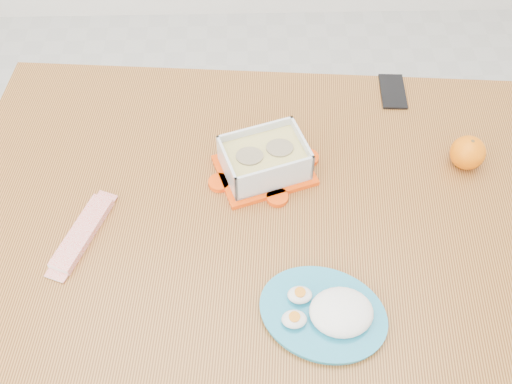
{
  "coord_description": "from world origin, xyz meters",
  "views": [
    {
      "loc": [
        0.08,
        -0.69,
        1.75
      ],
      "look_at": [
        0.1,
        0.02,
        0.81
      ],
      "focal_mm": 40.0,
      "sensor_mm": 36.0,
      "label": 1
    }
  ],
  "objects_px": {
    "dining_table": "(256,231)",
    "food_container": "(265,160)",
    "rice_plate": "(329,312)",
    "orange_fruit": "(468,153)",
    "smartphone": "(393,91)"
  },
  "relations": [
    {
      "from": "dining_table",
      "to": "food_container",
      "type": "relative_size",
      "value": 5.73
    },
    {
      "from": "rice_plate",
      "to": "food_container",
      "type": "bearing_deg",
      "value": 127.83
    },
    {
      "from": "orange_fruit",
      "to": "smartphone",
      "type": "bearing_deg",
      "value": 116.97
    },
    {
      "from": "dining_table",
      "to": "smartphone",
      "type": "height_order",
      "value": "smartphone"
    },
    {
      "from": "dining_table",
      "to": "smartphone",
      "type": "distance_m",
      "value": 0.51
    },
    {
      "from": "rice_plate",
      "to": "smartphone",
      "type": "xyz_separation_m",
      "value": [
        0.23,
        0.6,
        -0.02
      ]
    },
    {
      "from": "food_container",
      "to": "smartphone",
      "type": "bearing_deg",
      "value": 18.56
    },
    {
      "from": "orange_fruit",
      "to": "rice_plate",
      "type": "height_order",
      "value": "orange_fruit"
    },
    {
      "from": "rice_plate",
      "to": "smartphone",
      "type": "height_order",
      "value": "rice_plate"
    },
    {
      "from": "dining_table",
      "to": "food_container",
      "type": "bearing_deg",
      "value": 82.74
    },
    {
      "from": "dining_table",
      "to": "rice_plate",
      "type": "xyz_separation_m",
      "value": [
        0.13,
        -0.25,
        0.11
      ]
    },
    {
      "from": "smartphone",
      "to": "dining_table",
      "type": "bearing_deg",
      "value": -132.08
    },
    {
      "from": "food_container",
      "to": "rice_plate",
      "type": "relative_size",
      "value": 0.78
    },
    {
      "from": "dining_table",
      "to": "orange_fruit",
      "type": "relative_size",
      "value": 17.92
    },
    {
      "from": "rice_plate",
      "to": "dining_table",
      "type": "bearing_deg",
      "value": 137.98
    }
  ]
}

